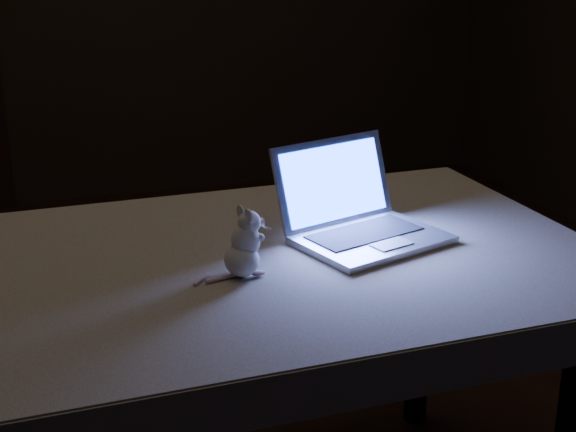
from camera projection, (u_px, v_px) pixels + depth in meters
name	position (u px, v px, depth m)	size (l,w,h in m)	color
floor	(218.00, 425.00, 2.61)	(5.00, 5.00, 0.00)	black
table	(266.00, 405.00, 2.01)	(1.42, 0.92, 0.76)	black
tablecloth	(293.00, 280.00, 1.87)	(1.52, 1.02, 0.10)	#BDB49B
laptop	(374.00, 198.00, 1.92)	(0.33, 0.29, 0.23)	#B0B0B4
plush_mouse	(241.00, 243.00, 1.75)	(0.11, 0.11, 0.15)	white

